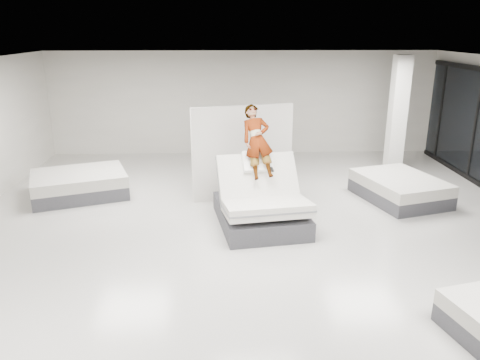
{
  "coord_description": "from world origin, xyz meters",
  "views": [
    {
      "loc": [
        -0.65,
        -7.66,
        3.83
      ],
      "look_at": [
        -0.32,
        1.06,
        1.0
      ],
      "focal_mm": 35.0,
      "sensor_mm": 36.0,
      "label": 1
    }
  ],
  "objects_px": {
    "flat_bed_left_far": "(79,184)",
    "person": "(257,157)",
    "hero_bed": "(261,205)",
    "flat_bed_right_far": "(400,189)",
    "column": "(397,117)",
    "remote": "(272,169)",
    "divider_panel": "(243,152)"
  },
  "relations": [
    {
      "from": "flat_bed_left_far",
      "to": "person",
      "type": "bearing_deg",
      "value": -20.64
    },
    {
      "from": "hero_bed",
      "to": "flat_bed_right_far",
      "type": "height_order",
      "value": "hero_bed"
    },
    {
      "from": "column",
      "to": "remote",
      "type": "bearing_deg",
      "value": -137.98
    },
    {
      "from": "divider_panel",
      "to": "flat_bed_left_far",
      "type": "height_order",
      "value": "divider_panel"
    },
    {
      "from": "flat_bed_right_far",
      "to": "column",
      "type": "height_order",
      "value": "column"
    },
    {
      "from": "column",
      "to": "flat_bed_right_far",
      "type": "bearing_deg",
      "value": -104.92
    },
    {
      "from": "divider_panel",
      "to": "flat_bed_left_far",
      "type": "distance_m",
      "value": 3.99
    },
    {
      "from": "remote",
      "to": "flat_bed_right_far",
      "type": "height_order",
      "value": "remote"
    },
    {
      "from": "flat_bed_left_far",
      "to": "column",
      "type": "relative_size",
      "value": 0.79
    },
    {
      "from": "divider_panel",
      "to": "flat_bed_right_far",
      "type": "xyz_separation_m",
      "value": [
        3.65,
        -0.34,
        -0.81
      ]
    },
    {
      "from": "column",
      "to": "hero_bed",
      "type": "bearing_deg",
      "value": -139.3
    },
    {
      "from": "column",
      "to": "person",
      "type": "bearing_deg",
      "value": -142.76
    },
    {
      "from": "remote",
      "to": "flat_bed_left_far",
      "type": "bearing_deg",
      "value": 148.14
    },
    {
      "from": "flat_bed_right_far",
      "to": "divider_panel",
      "type": "bearing_deg",
      "value": 174.6
    },
    {
      "from": "remote",
      "to": "flat_bed_left_far",
      "type": "xyz_separation_m",
      "value": [
        -4.41,
        1.87,
        -0.88
      ]
    },
    {
      "from": "hero_bed",
      "to": "flat_bed_right_far",
      "type": "bearing_deg",
      "value": 21.82
    },
    {
      "from": "hero_bed",
      "to": "divider_panel",
      "type": "xyz_separation_m",
      "value": [
        -0.29,
        1.69,
        0.67
      ]
    },
    {
      "from": "remote",
      "to": "flat_bed_left_far",
      "type": "relative_size",
      "value": 0.06
    },
    {
      "from": "remote",
      "to": "flat_bed_left_far",
      "type": "distance_m",
      "value": 4.87
    },
    {
      "from": "person",
      "to": "divider_panel",
      "type": "xyz_separation_m",
      "value": [
        -0.23,
        1.34,
        -0.25
      ]
    },
    {
      "from": "flat_bed_right_far",
      "to": "person",
      "type": "bearing_deg",
      "value": -163.73
    },
    {
      "from": "person",
      "to": "flat_bed_left_far",
      "type": "distance_m",
      "value": 4.54
    },
    {
      "from": "person",
      "to": "flat_bed_right_far",
      "type": "height_order",
      "value": "person"
    },
    {
      "from": "person",
      "to": "flat_bed_right_far",
      "type": "relative_size",
      "value": 0.65
    },
    {
      "from": "flat_bed_right_far",
      "to": "hero_bed",
      "type": "bearing_deg",
      "value": -158.18
    },
    {
      "from": "divider_panel",
      "to": "flat_bed_right_far",
      "type": "distance_m",
      "value": 3.75
    },
    {
      "from": "flat_bed_left_far",
      "to": "divider_panel",
      "type": "bearing_deg",
      "value": -3.18
    },
    {
      "from": "flat_bed_right_far",
      "to": "column",
      "type": "xyz_separation_m",
      "value": [
        0.53,
        2.0,
        1.32
      ]
    },
    {
      "from": "hero_bed",
      "to": "column",
      "type": "bearing_deg",
      "value": 40.7
    },
    {
      "from": "flat_bed_right_far",
      "to": "flat_bed_left_far",
      "type": "height_order",
      "value": "flat_bed_left_far"
    },
    {
      "from": "person",
      "to": "remote",
      "type": "relative_size",
      "value": 11.08
    },
    {
      "from": "flat_bed_left_far",
      "to": "column",
      "type": "distance_m",
      "value": 8.31
    }
  ]
}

